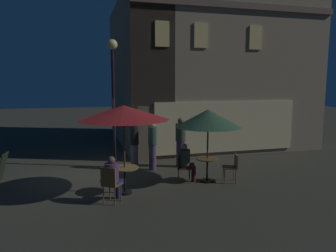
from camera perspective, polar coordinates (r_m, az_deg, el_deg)
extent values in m
plane|color=#38372C|center=(10.78, -12.89, -8.89)|extent=(60.00, 60.00, 0.00)
cube|color=gray|center=(14.20, 10.83, 9.48)|extent=(8.80, 1.73, 7.00)
cube|color=gray|center=(16.35, -5.90, 9.36)|extent=(1.73, 8.44, 7.00)
cube|color=#715A4C|center=(13.70, 12.93, 20.47)|extent=(8.80, 0.12, 0.25)
cube|color=#F1D179|center=(12.38, -1.08, 16.32)|extent=(0.55, 0.06, 0.95)
cube|color=#F1D179|center=(12.84, 5.94, 15.98)|extent=(0.55, 0.06, 0.95)
cube|color=#F1D179|center=(13.87, 15.51, 15.14)|extent=(0.55, 0.06, 0.95)
cube|color=beige|center=(13.31, 10.57, -0.12)|extent=(6.16, 0.08, 2.10)
cylinder|color=black|center=(11.45, -9.77, 3.07)|extent=(0.10, 0.10, 4.27)
sphere|color=#FBE588|center=(11.49, -10.04, 14.29)|extent=(0.37, 0.37, 0.37)
cube|color=black|center=(11.09, -27.81, -6.65)|extent=(0.35, 0.58, 0.90)
cylinder|color=black|center=(10.07, 7.06, -9.86)|extent=(0.40, 0.40, 0.03)
cylinder|color=black|center=(9.97, 7.09, -7.98)|extent=(0.06, 0.06, 0.72)
cylinder|color=brown|center=(9.87, 7.13, -5.89)|extent=(0.71, 0.71, 0.03)
cylinder|color=black|center=(9.09, -7.76, -11.85)|extent=(0.40, 0.40, 0.03)
cylinder|color=black|center=(8.98, -7.80, -9.78)|extent=(0.06, 0.06, 0.72)
cylinder|color=olive|center=(8.87, -7.85, -7.47)|extent=(0.77, 0.77, 0.03)
cylinder|color=black|center=(10.06, 7.06, -9.78)|extent=(0.36, 0.36, 0.06)
cylinder|color=#4A371E|center=(9.79, 7.17, -3.76)|extent=(0.05, 0.05, 2.21)
cone|color=#2E5235|center=(9.65, 7.26, 1.41)|extent=(1.99, 1.99, 0.54)
cylinder|color=black|center=(9.08, -7.76, -11.76)|extent=(0.36, 0.36, 0.06)
cylinder|color=#51311E|center=(8.76, -7.91, -4.50)|extent=(0.05, 0.05, 2.41)
cone|color=maroon|center=(8.60, -8.04, 2.42)|extent=(2.46, 2.46, 0.39)
cylinder|color=brown|center=(9.90, 10.20, -8.97)|extent=(0.03, 0.03, 0.45)
cylinder|color=brown|center=(10.22, 9.95, -8.42)|extent=(0.03, 0.03, 0.45)
cylinder|color=brown|center=(9.95, 12.15, -8.93)|extent=(0.03, 0.03, 0.45)
cylinder|color=brown|center=(10.27, 11.85, -8.39)|extent=(0.03, 0.03, 0.45)
cube|color=brown|center=(10.01, 11.07, -7.34)|extent=(0.53, 0.53, 0.04)
cube|color=brown|center=(9.99, 12.20, -6.13)|extent=(0.17, 0.41, 0.39)
cylinder|color=brown|center=(10.13, 3.85, -8.52)|extent=(0.03, 0.03, 0.43)
cylinder|color=brown|center=(9.80, 3.94, -9.09)|extent=(0.03, 0.03, 0.43)
cylinder|color=brown|center=(10.12, 1.88, -8.52)|extent=(0.03, 0.03, 0.43)
cylinder|color=brown|center=(9.79, 1.91, -9.09)|extent=(0.03, 0.03, 0.43)
cube|color=brown|center=(9.89, 2.91, -7.51)|extent=(0.53, 0.53, 0.04)
cube|color=brown|center=(9.83, 1.77, -6.26)|extent=(0.16, 0.42, 0.41)
cylinder|color=brown|center=(8.63, -10.48, -11.46)|extent=(0.03, 0.03, 0.47)
cylinder|color=brown|center=(8.48, -8.52, -11.76)|extent=(0.03, 0.03, 0.47)
cylinder|color=brown|center=(8.37, -11.60, -12.12)|extent=(0.03, 0.03, 0.47)
cylinder|color=brown|center=(8.21, -9.60, -12.46)|extent=(0.03, 0.03, 0.47)
cube|color=brown|center=(8.34, -10.09, -10.31)|extent=(0.57, 0.57, 0.03)
cube|color=brown|center=(8.11, -10.77, -9.01)|extent=(0.36, 0.26, 0.46)
cube|color=#4E171F|center=(9.89, 3.72, -7.28)|extent=(0.45, 0.46, 0.14)
cylinder|color=#4E171F|center=(9.96, 4.64, -8.63)|extent=(0.14, 0.14, 0.49)
cylinder|color=#354634|center=(9.82, 2.92, -5.79)|extent=(0.38, 0.38, 0.53)
sphere|color=tan|center=(9.74, 2.93, -3.75)|extent=(0.21, 0.21, 0.21)
cube|color=navy|center=(8.45, -9.62, -10.02)|extent=(0.49, 0.50, 0.14)
cylinder|color=navy|center=(8.66, -9.07, -11.27)|extent=(0.14, 0.14, 0.49)
cylinder|color=#543261|center=(8.26, -10.14, -8.50)|extent=(0.35, 0.35, 0.54)
sphere|color=brown|center=(8.16, -10.20, -6.08)|extent=(0.19, 0.19, 0.19)
cylinder|color=#533E5D|center=(11.16, -2.81, -5.66)|extent=(0.26, 0.26, 0.92)
cylinder|color=#2D4E3A|center=(11.01, -2.83, -1.79)|extent=(0.31, 0.31, 0.61)
sphere|color=beige|center=(10.95, -2.85, 0.24)|extent=(0.20, 0.20, 0.20)
cylinder|color=slate|center=(11.34, -6.06, -5.54)|extent=(0.26, 0.26, 0.90)
cylinder|color=black|center=(11.19, -6.12, -1.67)|extent=(0.31, 0.31, 0.66)
sphere|color=tan|center=(11.12, -6.15, 0.44)|extent=(0.20, 0.20, 0.20)
cylinder|color=#56306F|center=(11.59, 2.28, -5.05)|extent=(0.32, 0.32, 0.96)
cylinder|color=#334032|center=(11.44, 2.30, -1.15)|extent=(0.37, 0.37, 0.64)
sphere|color=brown|center=(11.38, 2.31, 0.92)|extent=(0.22, 0.22, 0.22)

